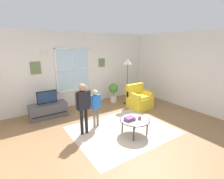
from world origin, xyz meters
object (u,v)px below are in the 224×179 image
Objects in this scene: armchair at (139,99)px; potted_plant_by_window at (113,91)px; television at (47,97)px; cup at (140,118)px; book_stack at (130,119)px; remote_near_books at (130,118)px; floor_lamp at (128,66)px; person_blue_shirt at (96,104)px; coffee_table at (135,120)px; tv_stand at (48,110)px; person_black_shirt at (83,103)px.

armchair reaches higher than potted_plant_by_window.
cup is (1.74, -2.44, -0.24)m from television.
remote_near_books is (0.08, 0.10, -0.03)m from book_stack.
remote_near_books is at bearing -140.50° from armchair.
television is 3.09m from floor_lamp.
television is 4.38× the size of remote_near_books.
television is 1.74m from person_blue_shirt.
person_blue_shirt is at bearing 124.10° from coffee_table.
tv_stand is at bearing 124.36° from person_blue_shirt.
armchair is 1.95m from cup.
coffee_table is 0.16m from remote_near_books.
remote_near_books is 2.53m from floor_lamp.
person_blue_shirt reaches higher than armchair.
book_stack is at bearing -115.30° from potted_plant_by_window.
floor_lamp is at bearing 52.79° from remote_near_books.
potted_plant_by_window is (1.64, 1.50, -0.22)m from person_blue_shirt.
armchair is 3.25× the size of book_stack.
potted_plant_by_window is at bearing 67.83° from coffee_table.
person_black_shirt is at bearing 149.63° from remote_near_books.
floor_lamp is at bearing -8.05° from tv_stand.
coffee_table is at bearing -124.02° from floor_lamp.
television is 0.45× the size of person_black_shirt.
television reaches higher than book_stack.
armchair is (3.06, -1.01, 0.09)m from tv_stand.
coffee_table is 0.58× the size of person_black_shirt.
tv_stand is at bearing 122.52° from book_stack.
armchair is at bearing 43.78° from coffee_table.
tv_stand is 3.00m from cup.
floor_lamp is at bearing 26.46° from person_black_shirt.
tv_stand is 1.46× the size of coffee_table.
armchair is 1.17m from potted_plant_by_window.
cup is 2.59m from floor_lamp.
book_stack is 0.15× the size of floor_lamp.
potted_plant_by_window is (-0.44, 1.07, 0.15)m from armchair.
person_blue_shirt reaches higher than book_stack.
book_stack is 0.24× the size of person_blue_shirt.
person_black_shirt reaches higher than television.
floor_lamp is at bearing 100.26° from armchair.
person_black_shirt reaches higher than armchair.
tv_stand is at bearing 171.95° from floor_lamp.
remote_near_books is 1.29m from person_black_shirt.
television is 2.74m from remote_near_books.
floor_lamp reaches higher than tv_stand.
remote_near_books is (-0.17, 0.21, -0.03)m from cup.
potted_plant_by_window is 0.43× the size of floor_lamp.
tv_stand reaches higher than coffee_table.
television is at bearing 122.55° from book_stack.
remote_near_books is (-0.05, 0.15, 0.03)m from coffee_table.
coffee_table is 1.41m from person_black_shirt.
remote_near_books is 0.18× the size of potted_plant_by_window.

